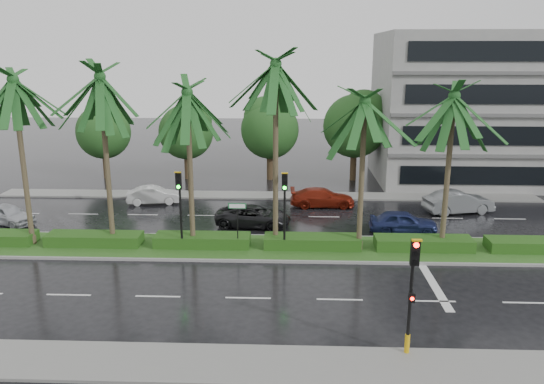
{
  "coord_description": "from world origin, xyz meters",
  "views": [
    {
      "loc": [
        1.86,
        -26.2,
        10.44
      ],
      "look_at": [
        0.8,
        1.5,
        3.11
      ],
      "focal_mm": 35.0,
      "sensor_mm": 36.0,
      "label": 1
    }
  ],
  "objects_px": {
    "signal_median_left": "(180,199)",
    "car_blue": "(403,222)",
    "signal_near": "(412,292)",
    "car_darkgrey": "(253,216)",
    "car_red": "(322,197)",
    "car_grey": "(458,202)",
    "car_white": "(154,195)",
    "street_sign": "(237,215)",
    "car_silver": "(8,214)"
  },
  "relations": [
    {
      "from": "car_white",
      "to": "car_grey",
      "type": "distance_m",
      "value": 20.97
    },
    {
      "from": "car_white",
      "to": "car_blue",
      "type": "bearing_deg",
      "value": -119.46
    },
    {
      "from": "car_blue",
      "to": "street_sign",
      "type": "bearing_deg",
      "value": 113.1
    },
    {
      "from": "signal_near",
      "to": "car_red",
      "type": "height_order",
      "value": "signal_near"
    },
    {
      "from": "car_white",
      "to": "car_blue",
      "type": "xyz_separation_m",
      "value": [
        16.42,
        -5.72,
        0.06
      ]
    },
    {
      "from": "signal_median_left",
      "to": "car_darkgrey",
      "type": "height_order",
      "value": "signal_median_left"
    },
    {
      "from": "car_darkgrey",
      "to": "signal_near",
      "type": "bearing_deg",
      "value": -149.67
    },
    {
      "from": "street_sign",
      "to": "car_grey",
      "type": "xyz_separation_m",
      "value": [
        14.0,
        7.74,
        -1.37
      ]
    },
    {
      "from": "car_red",
      "to": "car_grey",
      "type": "height_order",
      "value": "car_grey"
    },
    {
      "from": "street_sign",
      "to": "signal_near",
      "type": "bearing_deg",
      "value": -54.66
    },
    {
      "from": "street_sign",
      "to": "car_grey",
      "type": "height_order",
      "value": "street_sign"
    },
    {
      "from": "signal_near",
      "to": "car_grey",
      "type": "bearing_deg",
      "value": 68.33
    },
    {
      "from": "car_grey",
      "to": "car_red",
      "type": "bearing_deg",
      "value": 68.17
    },
    {
      "from": "signal_near",
      "to": "car_white",
      "type": "distance_m",
      "value": 23.71
    },
    {
      "from": "car_red",
      "to": "car_grey",
      "type": "bearing_deg",
      "value": -99.96
    },
    {
      "from": "signal_median_left",
      "to": "car_grey",
      "type": "bearing_deg",
      "value": 25.0
    },
    {
      "from": "signal_median_left",
      "to": "car_white",
      "type": "bearing_deg",
      "value": 112.57
    },
    {
      "from": "signal_median_left",
      "to": "street_sign",
      "type": "xyz_separation_m",
      "value": [
        3.0,
        0.18,
        -0.87
      ]
    },
    {
      "from": "car_red",
      "to": "car_white",
      "type": "bearing_deg",
      "value": 86.56
    },
    {
      "from": "car_white",
      "to": "street_sign",
      "type": "bearing_deg",
      "value": -153.43
    },
    {
      "from": "signal_near",
      "to": "car_darkgrey",
      "type": "distance_m",
      "value": 15.84
    },
    {
      "from": "car_grey",
      "to": "signal_near",
      "type": "bearing_deg",
      "value": 144.29
    },
    {
      "from": "signal_median_left",
      "to": "street_sign",
      "type": "distance_m",
      "value": 3.13
    },
    {
      "from": "signal_median_left",
      "to": "street_sign",
      "type": "bearing_deg",
      "value": 3.47
    },
    {
      "from": "car_grey",
      "to": "car_darkgrey",
      "type": "bearing_deg",
      "value": 89.67
    },
    {
      "from": "signal_median_left",
      "to": "car_darkgrey",
      "type": "relative_size",
      "value": 0.94
    },
    {
      "from": "signal_near",
      "to": "car_darkgrey",
      "type": "bearing_deg",
      "value": 114.41
    },
    {
      "from": "signal_median_left",
      "to": "car_red",
      "type": "relative_size",
      "value": 0.98
    },
    {
      "from": "street_sign",
      "to": "car_red",
      "type": "distance_m",
      "value": 10.38
    },
    {
      "from": "signal_median_left",
      "to": "car_white",
      "type": "distance_m",
      "value": 10.48
    },
    {
      "from": "street_sign",
      "to": "car_darkgrey",
      "type": "xyz_separation_m",
      "value": [
        0.5,
        4.45,
        -1.48
      ]
    },
    {
      "from": "car_darkgrey",
      "to": "car_grey",
      "type": "height_order",
      "value": "car_grey"
    },
    {
      "from": "signal_near",
      "to": "car_silver",
      "type": "height_order",
      "value": "signal_near"
    },
    {
      "from": "street_sign",
      "to": "signal_median_left",
      "type": "bearing_deg",
      "value": -176.53
    },
    {
      "from": "street_sign",
      "to": "car_blue",
      "type": "distance_m",
      "value": 10.23
    },
    {
      "from": "car_silver",
      "to": "car_grey",
      "type": "relative_size",
      "value": 0.81
    },
    {
      "from": "signal_near",
      "to": "car_grey",
      "type": "xyz_separation_m",
      "value": [
        7.0,
        17.61,
        -1.75
      ]
    },
    {
      "from": "car_blue",
      "to": "car_grey",
      "type": "bearing_deg",
      "value": -44.04
    },
    {
      "from": "car_red",
      "to": "car_grey",
      "type": "distance_m",
      "value": 9.08
    },
    {
      "from": "signal_median_left",
      "to": "car_blue",
      "type": "height_order",
      "value": "signal_median_left"
    },
    {
      "from": "car_silver",
      "to": "car_red",
      "type": "distance_m",
      "value": 20.38
    },
    {
      "from": "car_grey",
      "to": "street_sign",
      "type": "bearing_deg",
      "value": 104.91
    },
    {
      "from": "signal_near",
      "to": "signal_median_left",
      "type": "xyz_separation_m",
      "value": [
        -10.0,
        9.69,
        0.49
      ]
    },
    {
      "from": "street_sign",
      "to": "car_blue",
      "type": "relative_size",
      "value": 0.66
    },
    {
      "from": "car_silver",
      "to": "street_sign",
      "type": "bearing_deg",
      "value": -81.11
    },
    {
      "from": "street_sign",
      "to": "car_darkgrey",
      "type": "bearing_deg",
      "value": 83.59
    },
    {
      "from": "car_darkgrey",
      "to": "street_sign",
      "type": "bearing_deg",
      "value": 179.51
    },
    {
      "from": "signal_median_left",
      "to": "car_white",
      "type": "xyz_separation_m",
      "value": [
        -3.92,
        9.42,
        -2.38
      ]
    },
    {
      "from": "car_red",
      "to": "car_grey",
      "type": "xyz_separation_m",
      "value": [
        9.0,
        -1.23,
        0.11
      ]
    },
    {
      "from": "street_sign",
      "to": "car_red",
      "type": "bearing_deg",
      "value": 60.88
    }
  ]
}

